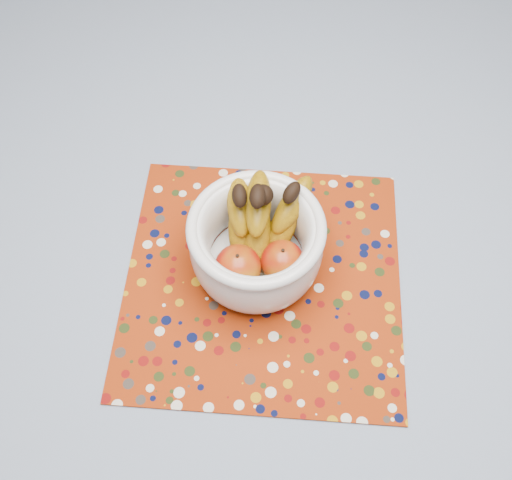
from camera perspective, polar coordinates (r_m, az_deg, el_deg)
The scene contains 4 objects.
table at distance 1.05m, azimuth 2.44°, elevation -1.82°, with size 1.20×1.20×0.75m.
tablecloth at distance 0.98m, azimuth 2.62°, elevation 0.51°, with size 1.32×1.32×0.01m, color slate.
placemat at distance 0.94m, azimuth 0.67°, elevation -3.74°, with size 0.42×0.42×0.00m, color maroon.
fruit_bowl at distance 0.89m, azimuth 0.40°, elevation 0.33°, with size 0.23×0.22×0.17m.
Camera 1 is at (-0.09, -0.51, 1.59)m, focal length 42.00 mm.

